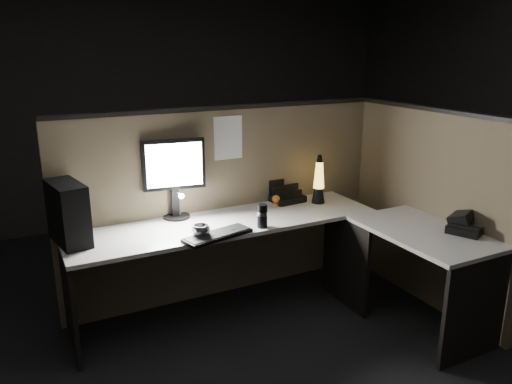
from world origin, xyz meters
name	(u,v)px	position (x,y,z in m)	size (l,w,h in m)	color
floor	(284,345)	(0.00, 0.00, 0.00)	(6.00, 6.00, 0.00)	black
room_shell	(288,106)	(0.00, 0.00, 1.62)	(6.00, 6.00, 6.00)	silver
partition_back	(227,204)	(0.00, 0.93, 0.75)	(2.66, 0.06, 1.50)	brown
partition_right	(427,209)	(1.33, 0.10, 0.75)	(0.06, 1.66, 1.50)	brown
desk	(289,249)	(0.18, 0.25, 0.58)	(2.60, 1.60, 0.73)	beige
pc_tower	(68,213)	(-1.22, 0.69, 0.93)	(0.17, 0.38, 0.40)	black
monitor	(174,171)	(-0.45, 0.86, 1.09)	(0.46, 0.20, 0.59)	black
keyboard	(218,235)	(-0.33, 0.34, 0.74)	(0.48, 0.16, 0.02)	black
mouse	(233,231)	(-0.21, 0.35, 0.75)	(0.08, 0.06, 0.03)	black
clip_lamp	(179,202)	(-0.43, 0.82, 0.85)	(0.04, 0.16, 0.21)	white
organizer	(286,196)	(0.49, 0.84, 0.77)	(0.27, 0.24, 0.19)	black
lava_lamp	(319,183)	(0.70, 0.68, 0.90)	(0.11, 0.11, 0.40)	black
travel_mug	(262,216)	(0.03, 0.37, 0.82)	(0.08, 0.08, 0.17)	black
steel_mug	(201,232)	(-0.44, 0.37, 0.78)	(0.12, 0.12, 0.10)	#B9B8C0
figurine	(276,199)	(0.36, 0.76, 0.78)	(0.06, 0.06, 0.06)	orange
pinned_paper	(228,138)	(0.00, 0.90, 1.29)	(0.23, 0.00, 0.33)	white
desk_phone	(465,223)	(1.24, -0.33, 0.79)	(0.31, 0.31, 0.15)	black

